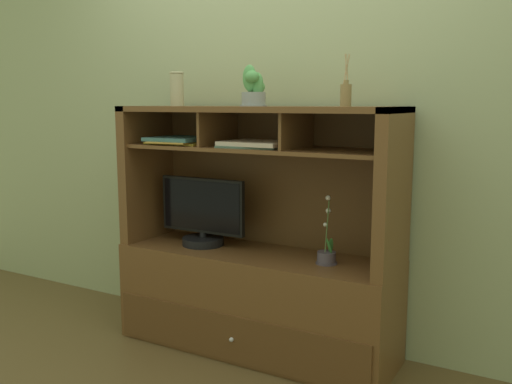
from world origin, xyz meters
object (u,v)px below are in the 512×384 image
at_px(tv_monitor, 203,216).
at_px(ceramic_vase, 177,89).
at_px(media_console, 257,274).
at_px(potted_succulent, 254,90).
at_px(potted_orchid, 327,254).
at_px(diffuser_bottle, 346,94).
at_px(magazine_stack_centre, 179,140).
at_px(magazine_stack_left, 256,144).

distance_m(tv_monitor, ceramic_vase, 0.73).
distance_m(media_console, potted_succulent, 1.00).
distance_m(media_console, ceramic_vase, 1.12).
relative_size(potted_succulent, ceramic_vase, 1.12).
relative_size(potted_orchid, potted_succulent, 1.66).
relative_size(tv_monitor, potted_orchid, 1.53).
height_order(potted_orchid, diffuser_bottle, diffuser_bottle).
height_order(tv_monitor, ceramic_vase, ceramic_vase).
relative_size(potted_orchid, diffuser_bottle, 1.43).
bearing_deg(diffuser_bottle, potted_succulent, -179.85).
bearing_deg(diffuser_bottle, ceramic_vase, 179.55).
distance_m(potted_orchid, diffuser_bottle, 0.80).
bearing_deg(tv_monitor, media_console, 3.02).
relative_size(tv_monitor, ceramic_vase, 2.85).
xyz_separation_m(potted_orchid, magazine_stack_centre, (-0.89, -0.03, 0.55)).
bearing_deg(potted_orchid, potted_succulent, -179.20).
relative_size(diffuser_bottle, ceramic_vase, 1.30).
distance_m(media_console, magazine_stack_centre, 0.86).
bearing_deg(potted_succulent, magazine_stack_left, -27.95).
bearing_deg(magazine_stack_left, potted_succulent, 152.05).
height_order(magazine_stack_left, magazine_stack_centre, magazine_stack_centre).
relative_size(potted_orchid, magazine_stack_left, 0.95).
bearing_deg(diffuser_bottle, magazine_stack_centre, -178.57).
xyz_separation_m(diffuser_bottle, potted_succulent, (-0.50, -0.00, 0.03)).
relative_size(magazine_stack_left, diffuser_bottle, 1.50).
bearing_deg(magazine_stack_left, potted_orchid, 2.52).
bearing_deg(potted_orchid, ceramic_vase, 179.80).
bearing_deg(media_console, potted_succulent, -90.42).
bearing_deg(potted_succulent, potted_orchid, 0.80).
xyz_separation_m(magazine_stack_left, potted_succulent, (-0.02, 0.01, 0.28)).
relative_size(tv_monitor, magazine_stack_centre, 1.50).
bearing_deg(potted_succulent, diffuser_bottle, 0.15).
distance_m(tv_monitor, magazine_stack_centre, 0.45).
relative_size(magazine_stack_centre, potted_succulent, 1.70).
height_order(magazine_stack_centre, potted_succulent, potted_succulent).
relative_size(diffuser_bottle, potted_succulent, 1.16).
relative_size(media_console, magazine_stack_left, 4.20).
xyz_separation_m(magazine_stack_left, magazine_stack_centre, (-0.49, -0.01, 0.00)).
relative_size(magazine_stack_centre, ceramic_vase, 1.90).
relative_size(potted_orchid, ceramic_vase, 1.86).
height_order(tv_monitor, diffuser_bottle, diffuser_bottle).
distance_m(media_console, potted_orchid, 0.45).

